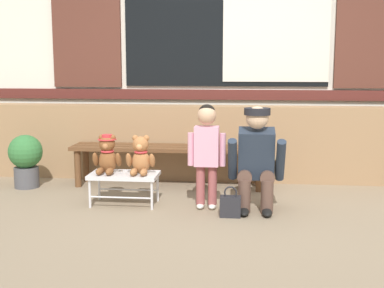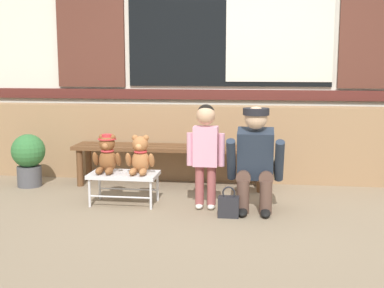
{
  "view_description": "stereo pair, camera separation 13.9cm",
  "coord_description": "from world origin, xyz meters",
  "px_view_note": "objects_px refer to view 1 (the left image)",
  "views": [
    {
      "loc": [
        0.28,
        -4.31,
        1.32
      ],
      "look_at": [
        -0.26,
        0.54,
        0.55
      ],
      "focal_mm": 47.95,
      "sensor_mm": 36.0,
      "label": 1
    },
    {
      "loc": [
        0.42,
        -4.3,
        1.32
      ],
      "look_at": [
        -0.26,
        0.54,
        0.55
      ],
      "focal_mm": 47.95,
      "sensor_mm": 36.0,
      "label": 2
    }
  ],
  "objects_px": {
    "handbag_on_ground": "(230,206)",
    "potted_plant": "(26,158)",
    "wooden_bench_long": "(169,152)",
    "child_standing": "(207,145)",
    "adult_crouching": "(257,158)",
    "teddy_bear_plain": "(141,156)",
    "teddy_bear_with_hat": "(107,155)",
    "small_display_bench": "(124,177)"
  },
  "relations": [
    {
      "from": "small_display_bench",
      "to": "handbag_on_ground",
      "type": "height_order",
      "value": "small_display_bench"
    },
    {
      "from": "wooden_bench_long",
      "to": "potted_plant",
      "type": "bearing_deg",
      "value": -171.65
    },
    {
      "from": "teddy_bear_with_hat",
      "to": "potted_plant",
      "type": "xyz_separation_m",
      "value": [
        -1.05,
        0.55,
        -0.15
      ]
    },
    {
      "from": "teddy_bear_plain",
      "to": "adult_crouching",
      "type": "xyz_separation_m",
      "value": [
        1.08,
        -0.07,
        0.02
      ]
    },
    {
      "from": "teddy_bear_plain",
      "to": "handbag_on_ground",
      "type": "xyz_separation_m",
      "value": [
        0.85,
        -0.29,
        -0.37
      ]
    },
    {
      "from": "teddy_bear_with_hat",
      "to": "handbag_on_ground",
      "type": "relative_size",
      "value": 1.34
    },
    {
      "from": "wooden_bench_long",
      "to": "child_standing",
      "type": "height_order",
      "value": "child_standing"
    },
    {
      "from": "teddy_bear_with_hat",
      "to": "teddy_bear_plain",
      "type": "bearing_deg",
      "value": -0.13
    },
    {
      "from": "small_display_bench",
      "to": "adult_crouching",
      "type": "relative_size",
      "value": 0.67
    },
    {
      "from": "child_standing",
      "to": "potted_plant",
      "type": "distance_m",
      "value": 2.09
    },
    {
      "from": "handbag_on_ground",
      "to": "teddy_bear_with_hat",
      "type": "bearing_deg",
      "value": 166.23
    },
    {
      "from": "teddy_bear_plain",
      "to": "potted_plant",
      "type": "distance_m",
      "value": 1.48
    },
    {
      "from": "teddy_bear_with_hat",
      "to": "potted_plant",
      "type": "relative_size",
      "value": 0.64
    },
    {
      "from": "small_display_bench",
      "to": "adult_crouching",
      "type": "bearing_deg",
      "value": -3.13
    },
    {
      "from": "small_display_bench",
      "to": "teddy_bear_plain",
      "type": "xyz_separation_m",
      "value": [
        0.16,
        0.0,
        0.2
      ]
    },
    {
      "from": "child_standing",
      "to": "handbag_on_ground",
      "type": "bearing_deg",
      "value": -46.0
    },
    {
      "from": "teddy_bear_with_hat",
      "to": "child_standing",
      "type": "xyz_separation_m",
      "value": [
        0.94,
        -0.05,
        0.12
      ]
    },
    {
      "from": "handbag_on_ground",
      "to": "potted_plant",
      "type": "bearing_deg",
      "value": 159.42
    },
    {
      "from": "adult_crouching",
      "to": "handbag_on_ground",
      "type": "xyz_separation_m",
      "value": [
        -0.23,
        -0.22,
        -0.38
      ]
    },
    {
      "from": "small_display_bench",
      "to": "child_standing",
      "type": "distance_m",
      "value": 0.85
    },
    {
      "from": "wooden_bench_long",
      "to": "child_standing",
      "type": "bearing_deg",
      "value": -59.77
    },
    {
      "from": "adult_crouching",
      "to": "small_display_bench",
      "type": "bearing_deg",
      "value": 176.87
    },
    {
      "from": "teddy_bear_with_hat",
      "to": "child_standing",
      "type": "height_order",
      "value": "child_standing"
    },
    {
      "from": "teddy_bear_plain",
      "to": "potted_plant",
      "type": "xyz_separation_m",
      "value": [
        -1.37,
        0.55,
        -0.14
      ]
    },
    {
      "from": "small_display_bench",
      "to": "adult_crouching",
      "type": "height_order",
      "value": "adult_crouching"
    },
    {
      "from": "wooden_bench_long",
      "to": "teddy_bear_plain",
      "type": "relative_size",
      "value": 5.78
    },
    {
      "from": "potted_plant",
      "to": "teddy_bear_plain",
      "type": "bearing_deg",
      "value": -21.79
    },
    {
      "from": "teddy_bear_plain",
      "to": "child_standing",
      "type": "xyz_separation_m",
      "value": [
        0.62,
        -0.05,
        0.13
      ]
    },
    {
      "from": "child_standing",
      "to": "adult_crouching",
      "type": "relative_size",
      "value": 1.01
    },
    {
      "from": "wooden_bench_long",
      "to": "handbag_on_ground",
      "type": "distance_m",
      "value": 1.3
    },
    {
      "from": "adult_crouching",
      "to": "potted_plant",
      "type": "distance_m",
      "value": 2.53
    },
    {
      "from": "teddy_bear_plain",
      "to": "handbag_on_ground",
      "type": "distance_m",
      "value": 0.97
    },
    {
      "from": "small_display_bench",
      "to": "teddy_bear_with_hat",
      "type": "xyz_separation_m",
      "value": [
        -0.16,
        0.0,
        0.21
      ]
    },
    {
      "from": "child_standing",
      "to": "adult_crouching",
      "type": "distance_m",
      "value": 0.47
    },
    {
      "from": "small_display_bench",
      "to": "teddy_bear_with_hat",
      "type": "distance_m",
      "value": 0.26
    },
    {
      "from": "adult_crouching",
      "to": "wooden_bench_long",
      "type": "bearing_deg",
      "value": 138.08
    },
    {
      "from": "small_display_bench",
      "to": "child_standing",
      "type": "bearing_deg",
      "value": -3.5
    },
    {
      "from": "wooden_bench_long",
      "to": "teddy_bear_plain",
      "type": "xyz_separation_m",
      "value": [
        -0.14,
        -0.77,
        0.09
      ]
    },
    {
      "from": "child_standing",
      "to": "teddy_bear_with_hat",
      "type": "bearing_deg",
      "value": 176.97
    },
    {
      "from": "wooden_bench_long",
      "to": "potted_plant",
      "type": "height_order",
      "value": "potted_plant"
    },
    {
      "from": "adult_crouching",
      "to": "handbag_on_ground",
      "type": "relative_size",
      "value": 3.49
    },
    {
      "from": "child_standing",
      "to": "potted_plant",
      "type": "xyz_separation_m",
      "value": [
        -1.99,
        0.6,
        -0.27
      ]
    }
  ]
}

